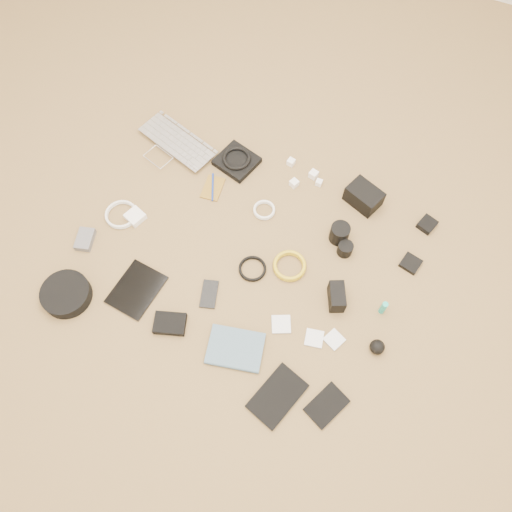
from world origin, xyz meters
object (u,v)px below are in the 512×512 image
at_px(dslr_camera, 364,197).
at_px(paperback, 231,369).
at_px(laptop, 169,149).
at_px(headphone_case, 66,294).
at_px(tablet, 137,290).
at_px(phone, 209,294).

relative_size(dslr_camera, paperback, 0.71).
bearing_deg(laptop, headphone_case, -74.86).
xyz_separation_m(tablet, phone, (0.27, 0.10, -0.00)).
distance_m(dslr_camera, paperback, 0.92).
xyz_separation_m(phone, headphone_case, (-0.51, -0.23, 0.02)).
relative_size(dslr_camera, phone, 1.23).
xyz_separation_m(laptop, dslr_camera, (0.90, 0.09, 0.03)).
bearing_deg(laptop, phone, -32.36).
relative_size(headphone_case, paperback, 0.93).
xyz_separation_m(laptop, phone, (0.48, -0.56, -0.01)).
bearing_deg(phone, paperback, -65.83).
relative_size(tablet, phone, 1.80).
height_order(laptop, phone, laptop).
height_order(laptop, headphone_case, headphone_case).
bearing_deg(dslr_camera, laptop, -152.89).
relative_size(laptop, tablet, 1.76).
relative_size(laptop, phone, 3.17).
distance_m(phone, headphone_case, 0.56).
bearing_deg(laptop, paperback, -32.11).
xyz_separation_m(dslr_camera, tablet, (-0.69, -0.75, -0.04)).
xyz_separation_m(dslr_camera, phone, (-0.42, -0.66, -0.04)).
bearing_deg(headphone_case, dslr_camera, 43.74).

